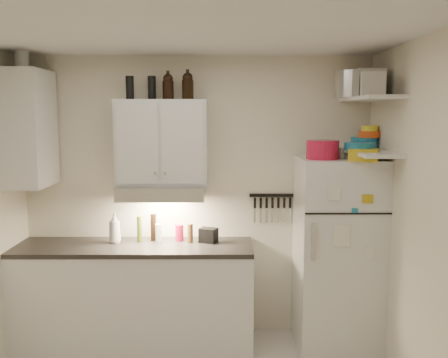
{
  "coord_description": "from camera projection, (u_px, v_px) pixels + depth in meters",
  "views": [
    {
      "loc": [
        0.24,
        -3.11,
        2.07
      ],
      "look_at": [
        0.25,
        0.9,
        1.55
      ],
      "focal_mm": 40.0,
      "sensor_mm": 36.0,
      "label": 1
    }
  ],
  "objects": [
    {
      "name": "fridge",
      "position": [
        337.0,
        254.0,
        4.4
      ],
      "size": [
        0.7,
        0.68,
        1.7
      ],
      "primitive_type": "cube",
      "color": "silver",
      "rests_on": "floor"
    },
    {
      "name": "vinegar_bottle",
      "position": [
        153.0,
        227.0,
        4.56
      ],
      "size": [
        0.07,
        0.07,
        0.25
      ],
      "primitive_type": "cylinder",
      "rotation": [
        0.0,
        0.0,
        -0.43
      ],
      "color": "black",
      "rests_on": "countertop"
    },
    {
      "name": "thermos_b",
      "position": [
        130.0,
        88.0,
        4.38
      ],
      "size": [
        0.09,
        0.09,
        0.2
      ],
      "primitive_type": "cylinder",
      "rotation": [
        0.0,
        0.0,
        -0.43
      ],
      "color": "black",
      "rests_on": "upper_cabinet"
    },
    {
      "name": "pepper_mill",
      "position": [
        190.0,
        233.0,
        4.5
      ],
      "size": [
        0.07,
        0.07,
        0.17
      ],
      "primitive_type": "cylinder",
      "rotation": [
        0.0,
        0.0,
        -0.42
      ],
      "color": "brown",
      "rests_on": "countertop"
    },
    {
      "name": "plates",
      "position": [
        360.0,
        146.0,
        4.13
      ],
      "size": [
        0.33,
        0.33,
        0.06
      ],
      "primitive_type": "cylinder",
      "rotation": [
        0.0,
        0.0,
        -0.38
      ],
      "color": "teal",
      "rests_on": "shelf_lo"
    },
    {
      "name": "bowl_teal",
      "position": [
        364.0,
        143.0,
        4.39
      ],
      "size": [
        0.24,
        0.24,
        0.09
      ],
      "primitive_type": "cylinder",
      "color": "teal",
      "rests_on": "shelf_lo"
    },
    {
      "name": "knife_strip",
      "position": [
        272.0,
        195.0,
        4.66
      ],
      "size": [
        0.42,
        0.02,
        0.03
      ],
      "primitive_type": "cube",
      "color": "black",
      "rests_on": "back_wall"
    },
    {
      "name": "bowl_yellow",
      "position": [
        370.0,
        128.0,
        4.35
      ],
      "size": [
        0.15,
        0.15,
        0.05
      ],
      "primitive_type": "cylinder",
      "color": "yellow",
      "rests_on": "bowl_orange"
    },
    {
      "name": "growler_b",
      "position": [
        188.0,
        86.0,
        4.37
      ],
      "size": [
        0.11,
        0.11,
        0.24
      ],
      "primitive_type": null,
      "rotation": [
        0.0,
        0.0,
        -0.09
      ],
      "color": "black",
      "rests_on": "upper_cabinet"
    },
    {
      "name": "caddy",
      "position": [
        208.0,
        235.0,
        4.51
      ],
      "size": [
        0.18,
        0.16,
        0.13
      ],
      "primitive_type": "cube",
      "rotation": [
        0.0,
        0.0,
        -0.44
      ],
      "color": "black",
      "rests_on": "countertop"
    },
    {
      "name": "back_wall",
      "position": [
        197.0,
        197.0,
        4.68
      ],
      "size": [
        3.2,
        0.02,
        2.6
      ],
      "primitive_type": "cube",
      "color": "beige",
      "rests_on": "ground"
    },
    {
      "name": "red_jar",
      "position": [
        179.0,
        233.0,
        4.56
      ],
      "size": [
        0.09,
        0.09,
        0.15
      ],
      "primitive_type": "cylinder",
      "rotation": [
        0.0,
        0.0,
        -0.14
      ],
      "color": "#AB1434",
      "rests_on": "countertop"
    },
    {
      "name": "side_jar",
      "position": [
        22.0,
        60.0,
        4.2
      ],
      "size": [
        0.14,
        0.14,
        0.15
      ],
      "primitive_type": "cylinder",
      "rotation": [
        0.0,
        0.0,
        0.21
      ],
      "color": "silver",
      "rests_on": "side_cabinet"
    },
    {
      "name": "upper_cabinet",
      "position": [
        162.0,
        142.0,
        4.44
      ],
      "size": [
        0.8,
        0.33,
        0.75
      ],
      "primitive_type": "cube",
      "color": "silver",
      "rests_on": "back_wall"
    },
    {
      "name": "countertop",
      "position": [
        134.0,
        247.0,
        4.43
      ],
      "size": [
        2.1,
        0.62,
        0.04
      ],
      "primitive_type": "cube",
      "color": "#272422",
      "rests_on": "base_cabinet"
    },
    {
      "name": "base_cabinet",
      "position": [
        135.0,
        297.0,
        4.49
      ],
      "size": [
        2.1,
        0.6,
        0.88
      ],
      "primitive_type": "cube",
      "color": "silver",
      "rests_on": "floor"
    },
    {
      "name": "bowl_orange",
      "position": [
        370.0,
        134.0,
        4.36
      ],
      "size": [
        0.19,
        0.19,
        0.06
      ],
      "primitive_type": "cylinder",
      "color": "#EF4E16",
      "rests_on": "bowl_teal"
    },
    {
      "name": "growler_a",
      "position": [
        168.0,
        86.0,
        4.37
      ],
      "size": [
        0.11,
        0.11,
        0.23
      ],
      "primitive_type": null,
      "rotation": [
        0.0,
        0.0,
        0.11
      ],
      "color": "black",
      "rests_on": "upper_cabinet"
    },
    {
      "name": "shelf_hi",
      "position": [
        370.0,
        99.0,
        4.09
      ],
      "size": [
        0.3,
        0.95,
        0.03
      ],
      "primitive_type": "cube",
      "color": "silver",
      "rests_on": "right_wall"
    },
    {
      "name": "clear_bottle",
      "position": [
        159.0,
        233.0,
        4.5
      ],
      "size": [
        0.06,
        0.06,
        0.17
      ],
      "primitive_type": "cylinder",
      "rotation": [
        0.0,
        0.0,
        -0.02
      ],
      "color": "silver",
      "rests_on": "countertop"
    },
    {
      "name": "tin_a",
      "position": [
        369.0,
        83.0,
        4.04
      ],
      "size": [
        0.23,
        0.2,
        0.22
      ],
      "primitive_type": "cube",
      "rotation": [
        0.0,
        0.0,
        0.03
      ],
      "color": "#AAAAAD",
      "rests_on": "shelf_hi"
    },
    {
      "name": "book_stack",
      "position": [
        364.0,
        155.0,
        4.03
      ],
      "size": [
        0.31,
        0.34,
        0.09
      ],
      "primitive_type": "cube",
      "rotation": [
        0.0,
        0.0,
        -0.36
      ],
      "color": "gold",
      "rests_on": "fridge"
    },
    {
      "name": "stock_pot",
      "position": [
        353.0,
        84.0,
        4.33
      ],
      "size": [
        0.39,
        0.39,
        0.23
      ],
      "primitive_type": "cylinder",
      "rotation": [
        0.0,
        0.0,
        -0.25
      ],
      "color": "silver",
      "rests_on": "shelf_hi"
    },
    {
      "name": "side_cabinet",
      "position": [
        28.0,
        129.0,
        4.29
      ],
      "size": [
        0.33,
        0.55,
        1.0
      ],
      "primitive_type": "cube",
      "color": "silver",
      "rests_on": "left_wall"
    },
    {
      "name": "soap_bottle",
      "position": [
        115.0,
        226.0,
        4.48
      ],
      "size": [
        0.15,
        0.15,
        0.31
      ],
      "primitive_type": "imported",
      "rotation": [
        0.0,
        0.0,
        0.28
      ],
      "color": "silver",
      "rests_on": "countertop"
    },
    {
      "name": "thermos_a",
      "position": [
        152.0,
        88.0,
        4.41
      ],
      "size": [
        0.09,
        0.09,
        0.21
      ],
      "primitive_type": "cylinder",
      "rotation": [
        0.0,
        0.0,
        -0.28
      ],
      "color": "black",
      "rests_on": "upper_cabinet"
    },
    {
      "name": "ceiling",
      "position": [
        183.0,
        25.0,
        3.02
      ],
      "size": [
        3.2,
        3.0,
        0.02
      ],
      "primitive_type": "cube",
      "color": "silver",
      "rests_on": "ground"
    },
    {
      "name": "oil_bottle",
      "position": [
        140.0,
        229.0,
        4.52
      ],
      "size": [
        0.05,
        0.05,
        0.24
      ],
      "primitive_type": "cylinder",
      "rotation": [
        0.0,
        0.0,
        -0.2
      ],
      "color": "#435715",
      "rests_on": "countertop"
    },
    {
      "name": "range_hood",
      "position": [
        162.0,
        191.0,
        4.43
      ],
      "size": [
        0.76,
        0.46,
        0.12
      ],
      "primitive_type": "cube",
      "color": "silver",
      "rests_on": "back_wall"
    },
    {
      "name": "tin_b",
      "position": [
        373.0,
        84.0,
        3.77
      ],
      "size": [
        0.2,
        0.2,
        0.17
      ],
      "primitive_type": "cube",
      "rotation": [
        0.0,
        0.0,
        -0.2
      ],
      "color": "#AAAAAD",
      "rests_on": "shelf_hi"
    },
    {
      "name": "spice_jar",
      "position": [
        341.0,
        153.0,
        4.21
      ],
      "size": [
        0.07,
        0.07,
        0.09
      ],
      "primitive_type": "cylinder",
      "rotation": [
        0.0,
        0.0,
        -0.37
      ],
      "color": "silver",
      "rests_on": "fridge"
    },
    {
      "name": "right_wall",
      "position": [
        437.0,
        236.0,
        3.19
      ],
      "size": [
        0.02,
        3.0,
        2.6
      ],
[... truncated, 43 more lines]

